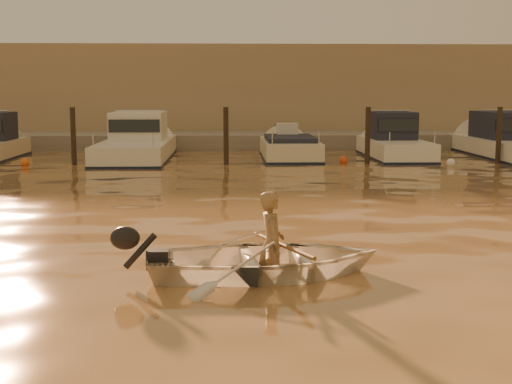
{
  "coord_description": "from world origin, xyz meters",
  "views": [
    {
      "loc": [
        -0.15,
        -11.17,
        2.56
      ],
      "look_at": [
        0.36,
        1.56,
        0.75
      ],
      "focal_mm": 50.0,
      "sensor_mm": 36.0,
      "label": 1
    }
  ],
  "objects_px": {
    "person": "(272,244)",
    "waterfront_building": "(230,94)",
    "moored_boat_3": "(289,152)",
    "dinghy": "(265,259)",
    "moored_boat_4": "(395,142)",
    "moored_boat_2": "(137,142)"
  },
  "relations": [
    {
      "from": "moored_boat_2",
      "to": "moored_boat_4",
      "type": "xyz_separation_m",
      "value": [
        9.87,
        0.0,
        0.0
      ]
    },
    {
      "from": "moored_boat_4",
      "to": "waterfront_building",
      "type": "height_order",
      "value": "waterfront_building"
    },
    {
      "from": "person",
      "to": "moored_boat_3",
      "type": "xyz_separation_m",
      "value": [
        1.76,
        17.43,
        -0.22
      ]
    },
    {
      "from": "moored_boat_4",
      "to": "moored_boat_3",
      "type": "bearing_deg",
      "value": 180.0
    },
    {
      "from": "person",
      "to": "moored_boat_2",
      "type": "distance_m",
      "value": 17.9
    },
    {
      "from": "dinghy",
      "to": "waterfront_building",
      "type": "height_order",
      "value": "waterfront_building"
    },
    {
      "from": "moored_boat_2",
      "to": "moored_boat_4",
      "type": "distance_m",
      "value": 9.87
    },
    {
      "from": "dinghy",
      "to": "moored_boat_2",
      "type": "bearing_deg",
      "value": 6.08
    },
    {
      "from": "moored_boat_3",
      "to": "dinghy",
      "type": "bearing_deg",
      "value": -96.1
    },
    {
      "from": "dinghy",
      "to": "moored_boat_3",
      "type": "xyz_separation_m",
      "value": [
        1.86,
        17.44,
        0.0
      ]
    },
    {
      "from": "moored_boat_4",
      "to": "waterfront_building",
      "type": "relative_size",
      "value": 0.14
    },
    {
      "from": "dinghy",
      "to": "moored_boat_3",
      "type": "distance_m",
      "value": 17.54
    },
    {
      "from": "person",
      "to": "moored_boat_4",
      "type": "distance_m",
      "value": 18.38
    },
    {
      "from": "person",
      "to": "moored_boat_3",
      "type": "distance_m",
      "value": 17.52
    },
    {
      "from": "person",
      "to": "moored_boat_2",
      "type": "relative_size",
      "value": 0.18
    },
    {
      "from": "moored_boat_4",
      "to": "waterfront_building",
      "type": "distance_m",
      "value": 12.79
    },
    {
      "from": "dinghy",
      "to": "moored_boat_4",
      "type": "bearing_deg",
      "value": -25.43
    },
    {
      "from": "moored_boat_3",
      "to": "moored_boat_4",
      "type": "distance_m",
      "value": 4.08
    },
    {
      "from": "person",
      "to": "waterfront_building",
      "type": "relative_size",
      "value": 0.03
    },
    {
      "from": "person",
      "to": "moored_boat_4",
      "type": "height_order",
      "value": "moored_boat_4"
    },
    {
      "from": "moored_boat_3",
      "to": "moored_boat_4",
      "type": "relative_size",
      "value": 0.95
    },
    {
      "from": "moored_boat_3",
      "to": "moored_boat_4",
      "type": "xyz_separation_m",
      "value": [
        4.06,
        0.0,
        0.4
      ]
    }
  ]
}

